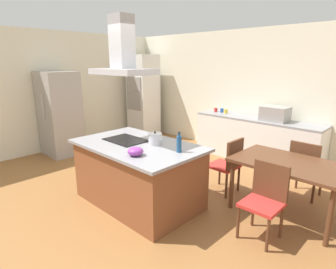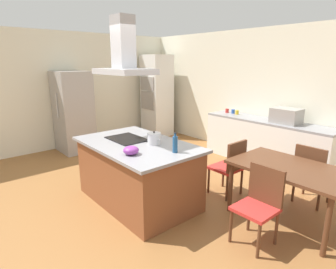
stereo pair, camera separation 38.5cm
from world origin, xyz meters
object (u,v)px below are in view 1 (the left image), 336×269
coffee_mug_red (216,110)px  chair_facing_back_wall (305,166)px  olive_oil_bottle (179,144)px  refrigerator (60,114)px  cooktop (126,140)px  chair_at_left_end (228,162)px  coffee_mug_yellow (226,111)px  dining_table (289,168)px  coffee_mug_blue (222,110)px  tea_kettle (155,139)px  countertop_microwave (275,114)px  mixing_bowl (136,151)px  chair_facing_island (265,196)px  wall_oven_stack (143,96)px  range_hood (122,56)px

coffee_mug_red → chair_facing_back_wall: coffee_mug_red is taller
olive_oil_bottle → refrigerator: bearing=177.6°
cooktop → coffee_mug_red: size_ratio=6.67×
chair_at_left_end → coffee_mug_yellow: bearing=124.2°
dining_table → coffee_mug_blue: bearing=141.4°
chair_at_left_end → dining_table: bearing=0.0°
cooktop → tea_kettle: bearing=19.1°
dining_table → chair_facing_back_wall: (0.00, 0.67, -0.16)m
countertop_microwave → chair_at_left_end: 1.79m
mixing_bowl → refrigerator: bearing=169.4°
tea_kettle → olive_oil_bottle: bearing=-3.4°
coffee_mug_red → chair_facing_island: (2.38, -2.42, -0.44)m
coffee_mug_red → coffee_mug_yellow: same height
cooktop → coffee_mug_red: (-0.43, 2.93, 0.04)m
olive_oil_bottle → chair_facing_back_wall: (1.02, 1.70, -0.50)m
tea_kettle → mixing_bowl: (0.17, -0.50, -0.03)m
olive_oil_bottle → chair_facing_back_wall: size_ratio=0.30×
countertop_microwave → dining_table: size_ratio=0.36×
chair_facing_island → coffee_mug_blue: bearing=132.4°
wall_oven_stack → dining_table: wall_oven_stack is taller
coffee_mug_blue → refrigerator: refrigerator is taller
refrigerator → chair_facing_island: size_ratio=2.04×
olive_oil_bottle → mixing_bowl: bearing=-122.2°
coffee_mug_blue → chair_at_left_end: bearing=-53.5°
wall_oven_stack → coffee_mug_blue: bearing=7.4°
tea_kettle → olive_oil_bottle: size_ratio=0.90×
coffee_mug_red → chair_facing_island: 3.42m
coffee_mug_red → refrigerator: 3.50m
coffee_mug_blue → range_hood: range_hood is taller
tea_kettle → coffee_mug_red: bearing=107.8°
chair_at_left_end → range_hood: bearing=-131.6°
refrigerator → range_hood: size_ratio=2.02×
chair_at_left_end → chair_facing_back_wall: size_ratio=1.00×
countertop_microwave → cooktop: bearing=-108.8°
refrigerator → dining_table: 4.76m
dining_table → refrigerator: bearing=-169.3°
dining_table → range_hood: (-1.95, -1.17, 1.43)m
olive_oil_bottle → countertop_microwave: size_ratio=0.53×
olive_oil_bottle → chair_facing_island: size_ratio=0.30×
cooktop → range_hood: bearing=0.0°
tea_kettle → chair_at_left_end: size_ratio=0.27×
chair_facing_island → olive_oil_bottle: bearing=-160.0°
tea_kettle → coffee_mug_red: (-0.89, 2.77, -0.04)m
refrigerator → olive_oil_bottle: bearing=-2.4°
cooktop → coffee_mug_yellow: 2.93m
tea_kettle → refrigerator: 3.18m
chair_facing_back_wall → range_hood: (-1.95, -1.83, 1.59)m
range_hood → coffee_mug_red: bearing=98.3°
countertop_microwave → coffee_mug_red: (-1.41, 0.05, -0.09)m
chair_at_left_end → chair_facing_island: bearing=-36.0°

